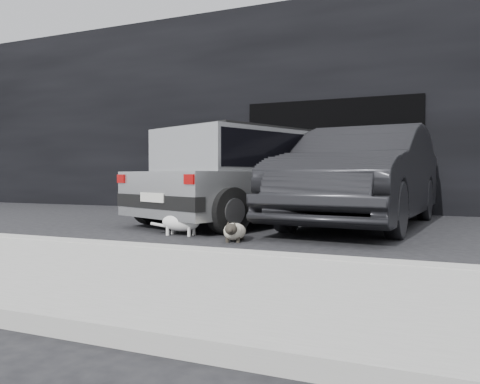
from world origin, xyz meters
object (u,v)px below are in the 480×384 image
at_px(second_car, 364,176).
at_px(cat_white, 183,222).
at_px(cat_siamese, 234,231).
at_px(silver_hatchback, 252,173).

xyz_separation_m(second_car, cat_white, (-2.18, -2.31, -0.66)).
height_order(second_car, cat_siamese, second_car).
xyz_separation_m(cat_siamese, cat_white, (-0.91, 0.27, 0.07)).
height_order(silver_hatchback, cat_white, silver_hatchback).
relative_size(second_car, cat_white, 5.95).
xyz_separation_m(silver_hatchback, cat_white, (-0.25, -2.06, -0.71)).
bearing_deg(cat_siamese, silver_hatchback, -87.99).
relative_size(silver_hatchback, cat_siamese, 6.12).
distance_m(silver_hatchback, cat_siamese, 2.54).
bearing_deg(second_car, cat_siamese, -110.90).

